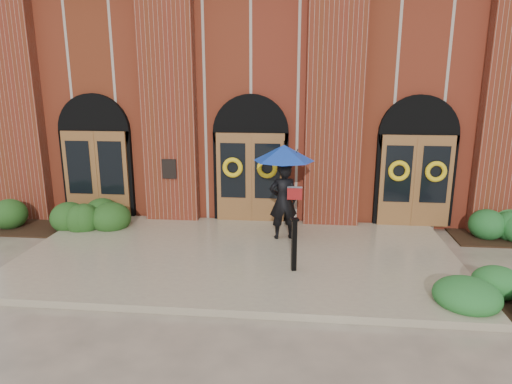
# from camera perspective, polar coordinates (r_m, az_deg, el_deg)

# --- Properties ---
(ground) EXTENTS (90.00, 90.00, 0.00)m
(ground) POSITION_cam_1_polar(r_m,az_deg,el_deg) (10.64, -2.36, -8.74)
(ground) COLOR tan
(ground) RESTS_ON ground
(landing) EXTENTS (10.00, 5.30, 0.15)m
(landing) POSITION_cam_1_polar(r_m,az_deg,el_deg) (10.74, -2.25, -8.06)
(landing) COLOR tan
(landing) RESTS_ON ground
(church_building) EXTENTS (16.20, 12.53, 7.00)m
(church_building) POSITION_cam_1_polar(r_m,az_deg,el_deg) (18.54, 1.44, 12.23)
(church_building) COLOR maroon
(church_building) RESTS_ON ground
(man_with_umbrella) EXTENTS (1.82, 1.82, 2.39)m
(man_with_umbrella) POSITION_cam_1_polar(r_m,az_deg,el_deg) (11.27, 3.50, 2.30)
(man_with_umbrella) COLOR black
(man_with_umbrella) RESTS_ON landing
(metal_post) EXTENTS (0.19, 0.19, 1.15)m
(metal_post) POSITION_cam_1_polar(r_m,az_deg,el_deg) (9.65, 4.79, -6.41)
(metal_post) COLOR black
(metal_post) RESTS_ON landing
(hedge_wall_left) EXTENTS (3.06, 1.23, 0.79)m
(hedge_wall_left) POSITION_cam_1_polar(r_m,az_deg,el_deg) (13.75, -23.28, -2.81)
(hedge_wall_left) COLOR #204818
(hedge_wall_left) RESTS_ON ground
(hedge_front_right) EXTENTS (1.59, 1.36, 0.56)m
(hedge_front_right) POSITION_cam_1_polar(r_m,az_deg,el_deg) (9.64, 28.23, -11.24)
(hedge_front_right) COLOR #236126
(hedge_front_right) RESTS_ON ground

